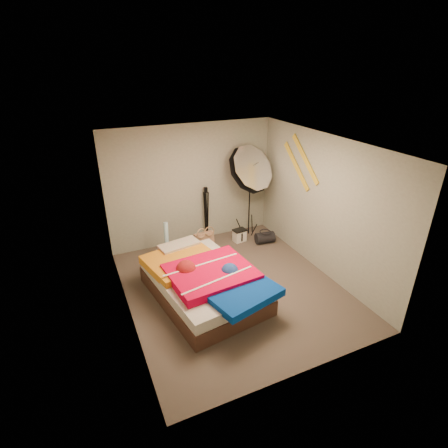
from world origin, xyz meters
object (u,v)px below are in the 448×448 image
photo_umbrella (249,170)px  tote_bag (204,242)px  bed (204,281)px  duffel_bag (265,238)px  camera_tripod (206,210)px  wrapping_roll (167,241)px  camera_case (240,236)px

photo_umbrella → tote_bag: bearing=-171.9°
tote_bag → bed: (-0.56, -1.44, 0.10)m
duffel_bag → bed: size_ratio=0.17×
duffel_bag → camera_tripod: (-1.08, 0.67, 0.57)m
tote_bag → photo_umbrella: photo_umbrella is taller
wrapping_roll → camera_case: (1.63, 0.06, -0.25)m
camera_case → bed: 2.09m
wrapping_roll → camera_tripod: (1.01, 0.44, 0.31)m
camera_case → duffel_bag: camera_case is taller
photo_umbrella → camera_tripod: 1.24m
tote_bag → camera_tripod: size_ratio=0.33×
wrapping_roll → bed: wrapping_roll is taller
camera_case → photo_umbrella: photo_umbrella is taller
duffel_bag → camera_case: bearing=155.2°
wrapping_roll → camera_case: size_ratio=2.99×
photo_umbrella → duffel_bag: bearing=-56.0°
photo_umbrella → camera_tripod: size_ratio=1.79×
tote_bag → bed: bed is taller
tote_bag → camera_case: (0.85, 0.08, -0.07)m
tote_bag → camera_case: 0.86m
camera_case → camera_tripod: (-0.62, 0.37, 0.57)m
bed → photo_umbrella: 2.60m
bed → wrapping_roll: bearing=98.4°
duffel_bag → bed: (-1.88, -1.23, 0.18)m
camera_case → duffel_bag: 0.55m
bed → duffel_bag: bearing=33.2°
tote_bag → duffel_bag: size_ratio=1.01×
tote_bag → duffel_bag: (1.31, -0.21, -0.08)m
wrapping_roll → tote_bag: bearing=-1.7°
duffel_bag → photo_umbrella: (-0.25, 0.37, 1.43)m
tote_bag → wrapping_roll: (-0.78, 0.02, 0.18)m
camera_case → camera_tripod: bearing=141.0°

